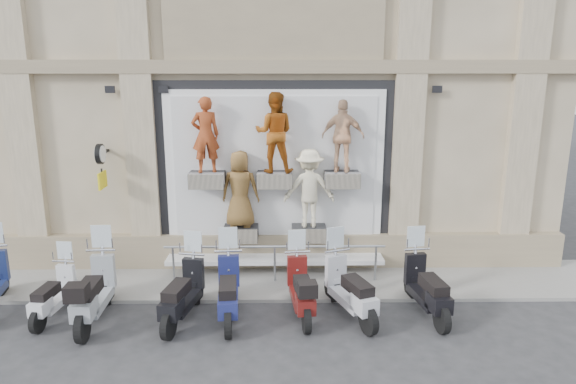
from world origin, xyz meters
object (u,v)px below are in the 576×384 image
(clock_sign_bracket, at_px, (101,160))
(scooter_e, at_px, (228,279))
(scooter_d, at_px, (182,282))
(scooter_f, at_px, (301,278))
(scooter_c, at_px, (93,280))
(scooter_b, at_px, (53,285))
(scooter_h, at_px, (427,276))
(guard_rail, at_px, (275,265))
(scooter_g, at_px, (350,278))

(clock_sign_bracket, xyz_separation_m, scooter_e, (3.01, -2.12, -1.96))
(scooter_d, xyz_separation_m, scooter_f, (2.31, 0.19, -0.02))
(clock_sign_bracket, relative_size, scooter_c, 0.47)
(scooter_b, relative_size, scooter_c, 0.79)
(scooter_c, relative_size, scooter_e, 1.04)
(scooter_d, relative_size, scooter_h, 0.99)
(guard_rail, relative_size, scooter_f, 2.59)
(scooter_b, bearing_deg, scooter_h, 5.87)
(clock_sign_bracket, height_order, scooter_b, clock_sign_bracket)
(scooter_c, relative_size, scooter_d, 1.07)
(scooter_e, height_order, scooter_f, scooter_e)
(scooter_d, bearing_deg, guard_rail, 55.26)
(scooter_c, xyz_separation_m, scooter_d, (1.70, 0.02, -0.06))
(clock_sign_bracket, distance_m, scooter_e, 4.18)
(scooter_b, xyz_separation_m, scooter_f, (4.88, 0.02, 0.10))
(scooter_c, xyz_separation_m, scooter_h, (6.50, 0.20, -0.05))
(scooter_c, height_order, scooter_g, scooter_c)
(scooter_b, relative_size, scooter_h, 0.84)
(scooter_c, bearing_deg, clock_sign_bracket, 98.97)
(clock_sign_bracket, bearing_deg, scooter_d, -45.70)
(scooter_f, distance_m, scooter_g, 0.96)
(scooter_f, xyz_separation_m, scooter_g, (0.96, -0.09, 0.04))
(scooter_c, bearing_deg, scooter_d, -1.59)
(clock_sign_bracket, bearing_deg, scooter_e, -35.15)
(scooter_c, xyz_separation_m, scooter_f, (4.00, 0.21, -0.08))
(scooter_d, xyz_separation_m, scooter_e, (0.88, 0.07, 0.02))
(scooter_g, distance_m, scooter_h, 1.54)
(guard_rail, distance_m, clock_sign_bracket, 4.57)
(clock_sign_bracket, height_order, scooter_f, clock_sign_bracket)
(guard_rail, xyz_separation_m, clock_sign_bracket, (-3.90, 0.47, 2.34))
(clock_sign_bracket, distance_m, scooter_h, 7.49)
(scooter_c, distance_m, scooter_d, 1.70)
(guard_rail, height_order, scooter_h, scooter_h)
(clock_sign_bracket, bearing_deg, scooter_c, -78.83)
(scooter_b, bearing_deg, scooter_d, 2.04)
(scooter_g, bearing_deg, scooter_d, 161.14)
(scooter_f, distance_m, scooter_h, 2.50)
(scooter_c, distance_m, scooter_e, 2.58)
(scooter_e, relative_size, scooter_g, 1.00)
(clock_sign_bracket, bearing_deg, scooter_b, -102.19)
(scooter_d, bearing_deg, scooter_g, 12.84)
(scooter_c, height_order, scooter_f, scooter_c)
(scooter_e, bearing_deg, scooter_d, 179.64)
(scooter_h, bearing_deg, scooter_f, 171.65)
(clock_sign_bracket, xyz_separation_m, scooter_d, (2.14, -2.19, -1.99))
(clock_sign_bracket, height_order, scooter_e, clock_sign_bracket)
(scooter_b, height_order, scooter_e, scooter_e)
(scooter_d, bearing_deg, scooter_f, 15.76)
(guard_rail, height_order, scooter_e, scooter_e)
(clock_sign_bracket, relative_size, scooter_g, 0.50)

